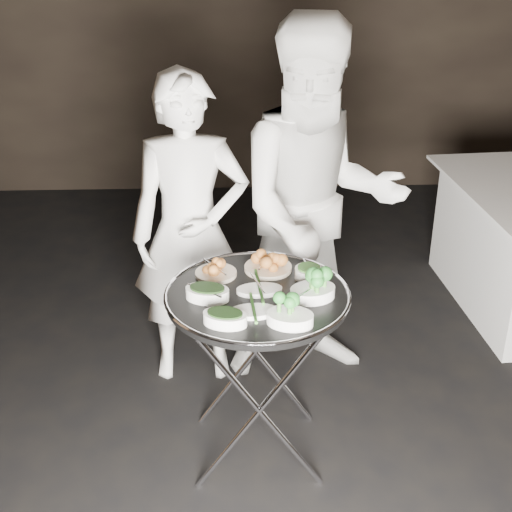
{
  "coord_description": "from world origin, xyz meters",
  "views": [
    {
      "loc": [
        0.12,
        -2.54,
        2.32
      ],
      "look_at": [
        0.22,
        0.2,
        0.95
      ],
      "focal_mm": 50.0,
      "sensor_mm": 36.0,
      "label": 1
    }
  ],
  "objects_px": {
    "serving_tray": "(257,296)",
    "tray_stand": "(257,369)",
    "waiter_right": "(318,208)",
    "waiter_left": "(190,233)"
  },
  "relations": [
    {
      "from": "serving_tray",
      "to": "tray_stand",
      "type": "bearing_deg",
      "value": 172.87
    },
    {
      "from": "tray_stand",
      "to": "waiter_right",
      "type": "height_order",
      "value": "waiter_right"
    },
    {
      "from": "tray_stand",
      "to": "waiter_left",
      "type": "bearing_deg",
      "value": 114.51
    },
    {
      "from": "tray_stand",
      "to": "waiter_left",
      "type": "height_order",
      "value": "waiter_left"
    },
    {
      "from": "waiter_left",
      "to": "waiter_right",
      "type": "bearing_deg",
      "value": -2.75
    },
    {
      "from": "serving_tray",
      "to": "waiter_left",
      "type": "distance_m",
      "value": 0.75
    },
    {
      "from": "serving_tray",
      "to": "waiter_right",
      "type": "relative_size",
      "value": 0.42
    },
    {
      "from": "tray_stand",
      "to": "waiter_left",
      "type": "xyz_separation_m",
      "value": [
        -0.31,
        0.68,
        0.35
      ]
    },
    {
      "from": "tray_stand",
      "to": "serving_tray",
      "type": "bearing_deg",
      "value": -7.13
    },
    {
      "from": "serving_tray",
      "to": "waiter_right",
      "type": "distance_m",
      "value": 0.76
    }
  ]
}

